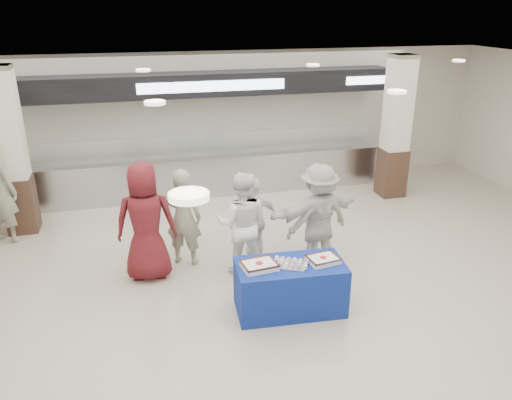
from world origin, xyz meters
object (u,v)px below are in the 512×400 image
object	(u,v)px
civilian_maroon	(146,222)
soldier_a	(183,217)
soldier_b	(318,215)
chef_short	(254,221)
chef_tall	(242,224)
sheet_cake_left	(259,265)
cupcake_tray	(291,263)
display_table	(290,287)
civilian_white	(319,215)
sheet_cake_right	(323,259)

from	to	relation	value
civilian_maroon	soldier_a	size ratio (longest dim) A/B	1.15
soldier_b	civilian_maroon	bearing A→B (deg)	-18.64
civilian_maroon	chef_short	bearing A→B (deg)	-171.26
chef_tall	chef_short	size ratio (longest dim) A/B	1.14
sheet_cake_left	civilian_maroon	bearing A→B (deg)	134.77
cupcake_tray	soldier_a	distance (m)	2.26
display_table	civilian_maroon	distance (m)	2.51
display_table	civilian_white	xyz separation A→B (m)	(0.89, 1.22, 0.53)
sheet_cake_right	civilian_white	bearing A→B (deg)	71.92
display_table	sheet_cake_right	world-z (taller)	sheet_cake_right
soldier_a	chef_tall	xyz separation A→B (m)	(0.89, -0.56, 0.02)
cupcake_tray	soldier_b	xyz separation A→B (m)	(0.90, 1.28, 0.10)
chef_tall	civilian_maroon	bearing A→B (deg)	8.14
display_table	soldier_a	xyz separation A→B (m)	(-1.31, 1.82, 0.48)
civilian_maroon	chef_tall	bearing A→B (deg)	177.29
chef_tall	civilian_white	distance (m)	1.31
civilian_maroon	soldier_a	xyz separation A→B (m)	(0.62, 0.33, -0.13)
soldier_b	soldier_a	bearing A→B (deg)	-28.26
sheet_cake_left	civilian_white	size ratio (longest dim) A/B	0.28
civilian_maroon	cupcake_tray	bearing A→B (deg)	147.68
cupcake_tray	civilian_maroon	bearing A→B (deg)	141.72
soldier_a	chef_short	bearing A→B (deg)	-167.23
chef_short	civilian_white	distance (m)	1.09
sheet_cake_right	civilian_white	xyz separation A→B (m)	(0.41, 1.27, 0.11)
display_table	soldier_b	distance (m)	1.62
chef_tall	soldier_b	bearing A→B (deg)	-163.54
chef_tall	civilian_white	world-z (taller)	civilian_white
sheet_cake_left	civilian_maroon	xyz separation A→B (m)	(-1.47, 1.48, 0.18)
sheet_cake_left	chef_tall	xyz separation A→B (m)	(0.04, 1.25, 0.08)
chef_tall	cupcake_tray	bearing A→B (deg)	124.50
cupcake_tray	chef_tall	size ratio (longest dim) A/B	0.30
civilian_maroon	civilian_white	size ratio (longest dim) A/B	1.08
soldier_b	chef_short	bearing A→B (deg)	-31.47
cupcake_tray	civilian_white	xyz separation A→B (m)	(0.90, 1.25, 0.12)
civilian_maroon	chef_short	xyz separation A→B (m)	(1.80, 0.09, -0.21)
display_table	civilian_white	distance (m)	1.60
chef_short	civilian_white	size ratio (longest dim) A/B	0.85
sheet_cake_left	civilian_maroon	size ratio (longest dim) A/B	0.26
chef_tall	chef_short	bearing A→B (deg)	-114.92
sheet_cake_left	soldier_a	bearing A→B (deg)	115.09
soldier_a	chef_tall	distance (m)	1.05
sheet_cake_left	chef_tall	distance (m)	1.26
cupcake_tray	civilian_white	size ratio (longest dim) A/B	0.29
display_table	civilian_maroon	world-z (taller)	civilian_maroon
civilian_maroon	civilian_white	bearing A→B (deg)	-179.50
sheet_cake_left	civilian_white	distance (m)	1.82
display_table	chef_tall	size ratio (longest dim) A/B	0.88
display_table	civilian_maroon	size ratio (longest dim) A/B	0.79
soldier_a	display_table	bearing A→B (deg)	150.15
sheet_cake_right	soldier_b	distance (m)	1.37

